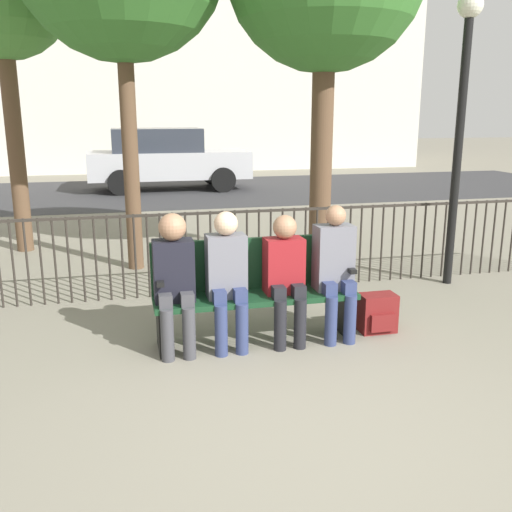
{
  "coord_description": "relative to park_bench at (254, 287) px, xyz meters",
  "views": [
    {
      "loc": [
        -1.12,
        -3.04,
        2.01
      ],
      "look_at": [
        0.0,
        1.64,
        0.8
      ],
      "focal_mm": 40.0,
      "sensor_mm": 36.0,
      "label": 1
    }
  ],
  "objects": [
    {
      "name": "ground_plane",
      "position": [
        0.0,
        -1.72,
        -0.5
      ],
      "size": [
        80.0,
        80.0,
        0.0
      ],
      "primitive_type": "plane",
      "color": "gray"
    },
    {
      "name": "lamp_post",
      "position": [
        2.69,
        1.17,
        1.71
      ],
      "size": [
        0.28,
        0.28,
        3.29
      ],
      "color": "black",
      "rests_on": "ground"
    },
    {
      "name": "street_surface",
      "position": [
        0.0,
        10.28,
        -0.49
      ],
      "size": [
        24.0,
        6.0,
        0.01
      ],
      "color": "#333335",
      "rests_on": "ground"
    },
    {
      "name": "seated_person_0",
      "position": [
        -0.72,
        -0.13,
        0.19
      ],
      "size": [
        0.34,
        0.39,
        1.21
      ],
      "color": "#3D3D42",
      "rests_on": "ground"
    },
    {
      "name": "seated_person_3",
      "position": [
        0.72,
        -0.13,
        0.18
      ],
      "size": [
        0.34,
        0.39,
        1.22
      ],
      "color": "navy",
      "rests_on": "ground"
    },
    {
      "name": "seated_person_2",
      "position": [
        0.25,
        -0.13,
        0.15
      ],
      "size": [
        0.34,
        0.39,
        1.15
      ],
      "color": "black",
      "rests_on": "ground"
    },
    {
      "name": "backpack",
      "position": [
        1.17,
        -0.1,
        -0.32
      ],
      "size": [
        0.34,
        0.25,
        0.36
      ],
      "color": "maroon",
      "rests_on": "ground"
    },
    {
      "name": "fence_railing",
      "position": [
        -0.02,
        1.45,
        0.06
      ],
      "size": [
        9.01,
        0.03,
        0.95
      ],
      "color": "#2D2823",
      "rests_on": "ground"
    },
    {
      "name": "parked_car_0",
      "position": [
        0.11,
        10.75,
        0.35
      ],
      "size": [
        4.2,
        1.94,
        1.62
      ],
      "color": "#B7B7BC",
      "rests_on": "ground"
    },
    {
      "name": "park_bench",
      "position": [
        0.0,
        0.0,
        0.0
      ],
      "size": [
        1.81,
        0.45,
        0.92
      ],
      "color": "#14381E",
      "rests_on": "ground"
    },
    {
      "name": "seated_person_1",
      "position": [
        -0.27,
        -0.13,
        0.18
      ],
      "size": [
        0.34,
        0.39,
        1.21
      ],
      "color": "navy",
      "rests_on": "ground"
    }
  ]
}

